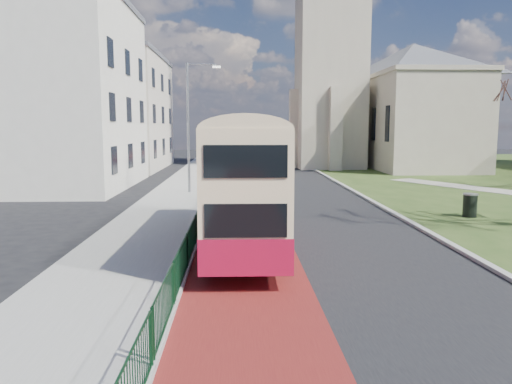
{
  "coord_description": "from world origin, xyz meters",
  "views": [
    {
      "loc": [
        -1.45,
        -13.4,
        4.21
      ],
      "look_at": [
        -0.82,
        3.51,
        2.0
      ],
      "focal_mm": 35.0,
      "sensor_mm": 36.0,
      "label": 1
    }
  ],
  "objects": [
    {
      "name": "ground",
      "position": [
        0.0,
        0.0,
        0.0
      ],
      "size": [
        160.0,
        160.0,
        0.0
      ],
      "primitive_type": "plane",
      "color": "black",
      "rests_on": "ground"
    },
    {
      "name": "road_carriageway",
      "position": [
        1.5,
        20.0,
        0.01
      ],
      "size": [
        9.0,
        120.0,
        0.01
      ],
      "primitive_type": "cube",
      "color": "black",
      "rests_on": "ground"
    },
    {
      "name": "bus_lane",
      "position": [
        -1.2,
        20.0,
        0.01
      ],
      "size": [
        3.4,
        120.0,
        0.01
      ],
      "primitive_type": "cube",
      "color": "#591414",
      "rests_on": "ground"
    },
    {
      "name": "pavement_west",
      "position": [
        -5.0,
        20.0,
        0.06
      ],
      "size": [
        4.0,
        120.0,
        0.12
      ],
      "primitive_type": "cube",
      "color": "gray",
      "rests_on": "ground"
    },
    {
      "name": "kerb_west",
      "position": [
        -3.0,
        20.0,
        0.07
      ],
      "size": [
        0.25,
        120.0,
        0.13
      ],
      "primitive_type": "cube",
      "color": "#999993",
      "rests_on": "ground"
    },
    {
      "name": "kerb_east",
      "position": [
        6.1,
        22.0,
        0.07
      ],
      "size": [
        0.25,
        80.0,
        0.13
      ],
      "primitive_type": "cube",
      "color": "#999993",
      "rests_on": "ground"
    },
    {
      "name": "pedestrian_railing",
      "position": [
        -2.95,
        4.0,
        0.55
      ],
      "size": [
        0.07,
        24.0,
        1.12
      ],
      "color": "#0B3119",
      "rests_on": "ground"
    },
    {
      "name": "gothic_church",
      "position": [
        12.56,
        38.0,
        13.13
      ],
      "size": [
        16.38,
        18.0,
        40.0
      ],
      "color": "#A09582",
      "rests_on": "ground"
    },
    {
      "name": "street_block_near",
      "position": [
        -14.0,
        22.0,
        6.51
      ],
      "size": [
        10.3,
        14.3,
        13.0
      ],
      "color": "beige",
      "rests_on": "ground"
    },
    {
      "name": "street_block_far",
      "position": [
        -14.0,
        38.0,
        5.76
      ],
      "size": [
        10.3,
        16.3,
        11.5
      ],
      "color": "beige",
      "rests_on": "ground"
    },
    {
      "name": "streetlamp",
      "position": [
        -4.35,
        18.0,
        4.59
      ],
      "size": [
        2.13,
        0.18,
        8.0
      ],
      "color": "gray",
      "rests_on": "pavement_west"
    },
    {
      "name": "bus",
      "position": [
        -1.22,
        3.93,
        2.48
      ],
      "size": [
        2.5,
        10.44,
        4.35
      ],
      "rotation": [
        0.0,
        0.0,
        -0.01
      ],
      "color": "maroon",
      "rests_on": "ground"
    },
    {
      "name": "litter_bin",
      "position": [
        9.4,
        9.19,
        0.59
      ],
      "size": [
        0.87,
        0.87,
        1.1
      ],
      "rotation": [
        0.0,
        0.0,
        -0.35
      ],
      "color": "black",
      "rests_on": "grass_green"
    }
  ]
}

